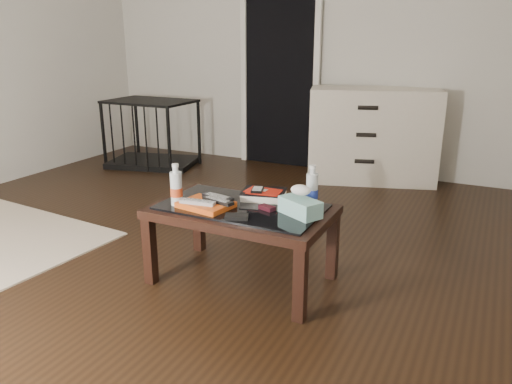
# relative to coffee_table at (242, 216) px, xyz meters

# --- Properties ---
(ground) EXTENTS (5.00, 5.00, 0.00)m
(ground) POSITION_rel_coffee_table_xyz_m (-0.53, 0.20, -0.40)
(ground) COLOR black
(ground) RESTS_ON ground
(doorway) EXTENTS (0.90, 0.08, 2.07)m
(doorway) POSITION_rel_coffee_table_xyz_m (-0.93, 2.67, 0.63)
(doorway) COLOR black
(doorway) RESTS_ON ground
(coffee_table) EXTENTS (1.00, 0.60, 0.46)m
(coffee_table) POSITION_rel_coffee_table_xyz_m (0.00, 0.00, 0.00)
(coffee_table) COLOR black
(coffee_table) RESTS_ON ground
(dresser) EXTENTS (1.29, 0.83, 0.90)m
(dresser) POSITION_rel_coffee_table_xyz_m (0.15, 2.43, 0.05)
(dresser) COLOR beige
(dresser) RESTS_ON ground
(pet_crate) EXTENTS (1.02, 0.81, 0.71)m
(pet_crate) POSITION_rel_coffee_table_xyz_m (-2.15, 1.98, -0.17)
(pet_crate) COLOR black
(pet_crate) RESTS_ON ground
(magazines) EXTENTS (0.31, 0.25, 0.03)m
(magazines) POSITION_rel_coffee_table_xyz_m (-0.17, -0.11, 0.08)
(magazines) COLOR #D55014
(magazines) RESTS_ON coffee_table
(remote_silver) EXTENTS (0.20, 0.07, 0.02)m
(remote_silver) POSITION_rel_coffee_table_xyz_m (-0.19, -0.15, 0.11)
(remote_silver) COLOR #A1A1A5
(remote_silver) RESTS_ON magazines
(remote_black_front) EXTENTS (0.21, 0.10, 0.02)m
(remote_black_front) POSITION_rel_coffee_table_xyz_m (-0.11, -0.08, 0.11)
(remote_black_front) COLOR black
(remote_black_front) RESTS_ON magazines
(remote_black_back) EXTENTS (0.21, 0.09, 0.02)m
(remote_black_back) POSITION_rel_coffee_table_xyz_m (-0.14, -0.03, 0.11)
(remote_black_back) COLOR black
(remote_black_back) RESTS_ON magazines
(textbook) EXTENTS (0.29, 0.25, 0.05)m
(textbook) POSITION_rel_coffee_table_xyz_m (0.05, 0.17, 0.09)
(textbook) COLOR black
(textbook) RESTS_ON coffee_table
(dvd_mailers) EXTENTS (0.19, 0.14, 0.01)m
(dvd_mailers) POSITION_rel_coffee_table_xyz_m (0.05, 0.17, 0.11)
(dvd_mailers) COLOR #B81A0C
(dvd_mailers) RESTS_ON textbook
(ipod) EXTENTS (0.09, 0.12, 0.02)m
(ipod) POSITION_rel_coffee_table_xyz_m (0.03, 0.14, 0.12)
(ipod) COLOR black
(ipod) RESTS_ON dvd_mailers
(flip_phone) EXTENTS (0.10, 0.07, 0.02)m
(flip_phone) POSITION_rel_coffee_table_xyz_m (0.15, 0.00, 0.08)
(flip_phone) COLOR black
(flip_phone) RESTS_ON coffee_table
(wallet) EXTENTS (0.14, 0.11, 0.02)m
(wallet) POSITION_rel_coffee_table_xyz_m (0.07, -0.19, 0.07)
(wallet) COLOR black
(wallet) RESTS_ON coffee_table
(water_bottle_left) EXTENTS (0.08, 0.08, 0.24)m
(water_bottle_left) POSITION_rel_coffee_table_xyz_m (-0.34, -0.14, 0.18)
(water_bottle_left) COLOR silver
(water_bottle_left) RESTS_ON coffee_table
(water_bottle_right) EXTENTS (0.08, 0.08, 0.24)m
(water_bottle_right) POSITION_rel_coffee_table_xyz_m (0.36, 0.16, 0.18)
(water_bottle_right) COLOR silver
(water_bottle_right) RESTS_ON coffee_table
(tissue_box) EXTENTS (0.26, 0.21, 0.09)m
(tissue_box) POSITION_rel_coffee_table_xyz_m (0.35, 0.00, 0.11)
(tissue_box) COLOR teal
(tissue_box) RESTS_ON coffee_table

